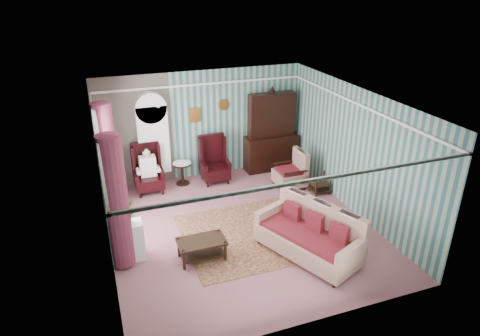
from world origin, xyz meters
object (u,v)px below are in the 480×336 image
object	(u,v)px
dresser_hutch	(272,130)
sofa	(308,236)
bookcase	(154,145)
round_side_table	(182,174)
wingback_left	(148,169)
wingback_right	(215,160)
coffee_table	(202,249)
floral_armchair	(290,168)
nest_table	(320,183)
seated_woman	(148,171)
plant_stand	(129,241)

from	to	relation	value
dresser_hutch	sofa	bearing A→B (deg)	-103.74
bookcase	round_side_table	world-z (taller)	bookcase
wingback_left	wingback_right	xyz separation A→B (m)	(1.75, 0.00, 0.00)
sofa	coffee_table	size ratio (longest dim) A/B	2.28
round_side_table	coffee_table	distance (m)	3.39
dresser_hutch	floral_armchair	bearing A→B (deg)	-90.00
coffee_table	nest_table	bearing A→B (deg)	25.09
round_side_table	coffee_table	size ratio (longest dim) A/B	0.65
dresser_hutch	nest_table	size ratio (longest dim) A/B	4.37
round_side_table	floral_armchair	bearing A→B (deg)	-23.11
seated_woman	sofa	world-z (taller)	seated_woman
seated_woman	sofa	size ratio (longest dim) A/B	0.56
sofa	floral_armchair	bearing A→B (deg)	-42.80
bookcase	round_side_table	xyz separation A→B (m)	(0.65, -0.24, -0.82)
bookcase	nest_table	world-z (taller)	bookcase
sofa	plant_stand	bearing A→B (deg)	48.51
wingback_right	nest_table	size ratio (longest dim) A/B	2.31
bookcase	sofa	bearing A→B (deg)	-61.88
nest_table	coffee_table	world-z (taller)	nest_table
wingback_right	seated_woman	xyz separation A→B (m)	(-1.75, 0.00, -0.04)
round_side_table	sofa	distance (m)	4.28
bookcase	wingback_right	distance (m)	1.63
bookcase	floral_armchair	bearing A→B (deg)	-22.55
dresser_hutch	wingback_left	distance (m)	3.55
seated_woman	nest_table	xyz separation A→B (m)	(4.07, -1.55, -0.32)
round_side_table	sofa	world-z (taller)	sofa
bookcase	sofa	size ratio (longest dim) A/B	1.06
nest_table	coffee_table	size ratio (longest dim) A/B	0.58
dresser_hutch	seated_woman	distance (m)	3.56
bookcase	seated_woman	distance (m)	0.70
wingback_left	coffee_table	bearing A→B (deg)	-80.93
wingback_right	plant_stand	bearing A→B (deg)	-132.84
round_side_table	floral_armchair	size ratio (longest dim) A/B	0.57
wingback_left	floral_armchair	bearing A→B (deg)	-15.33
floral_armchair	wingback_right	bearing A→B (deg)	60.63
dresser_hutch	nest_table	distance (m)	2.11
bookcase	dresser_hutch	world-z (taller)	dresser_hutch
wingback_right	sofa	world-z (taller)	wingback_right
round_side_table	sofa	xyz separation A→B (m)	(1.60, -3.97, 0.15)
wingback_right	coffee_table	xyz separation A→B (m)	(-1.24, -3.22, -0.42)
bookcase	coffee_table	size ratio (longest dim) A/B	2.41
nest_table	dresser_hutch	bearing A→B (deg)	107.39
floral_armchair	coffee_table	world-z (taller)	floral_armchair
dresser_hutch	nest_table	xyz separation A→B (m)	(0.57, -1.82, -0.91)
sofa	bookcase	bearing A→B (deg)	4.60
coffee_table	floral_armchair	bearing A→B (deg)	37.06
wingback_left	wingback_right	world-z (taller)	same
dresser_hutch	wingback_right	bearing A→B (deg)	-171.23
nest_table	plant_stand	bearing A→B (deg)	-166.16
dresser_hutch	wingback_right	distance (m)	1.86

